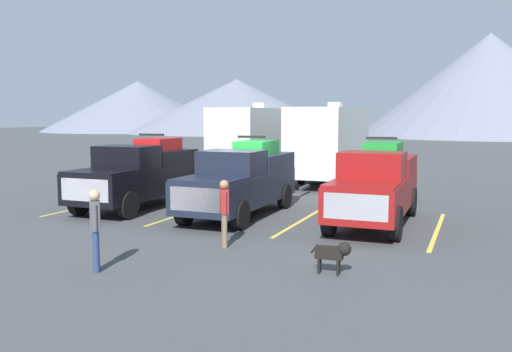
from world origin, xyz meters
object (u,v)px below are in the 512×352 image
at_px(pickup_truck_a, 139,173).
at_px(camper_trailer_a, 254,139).
at_px(camper_trailer_b, 330,141).
at_px(pickup_truck_c, 376,184).
at_px(pickup_truck_b, 241,179).
at_px(person_a, 224,209).
at_px(person_b, 95,224).
at_px(dog, 335,252).

distance_m(pickup_truck_a, camper_trailer_a, 9.57).
height_order(pickup_truck_a, camper_trailer_b, camper_trailer_b).
bearing_deg(pickup_truck_c, camper_trailer_a, 130.35).
height_order(camper_trailer_a, camper_trailer_b, camper_trailer_a).
height_order(pickup_truck_b, person_a, pickup_truck_b).
height_order(pickup_truck_b, pickup_truck_c, pickup_truck_c).
relative_size(pickup_truck_a, person_b, 3.20).
xyz_separation_m(pickup_truck_b, person_b, (-0.15, -7.09, -0.19)).
bearing_deg(dog, pickup_truck_b, 129.81).
bearing_deg(camper_trailer_a, person_a, -70.05).
bearing_deg(person_b, camper_trailer_b, 87.85).
bearing_deg(person_a, camper_trailer_a, 109.95).
relative_size(pickup_truck_b, pickup_truck_c, 1.01).
bearing_deg(camper_trailer_b, person_b, -92.15).
height_order(pickup_truck_a, dog, pickup_truck_a).
distance_m(pickup_truck_a, pickup_truck_b, 3.97).
height_order(pickup_truck_b, camper_trailer_b, camper_trailer_b).
relative_size(pickup_truck_c, person_b, 3.31).
bearing_deg(camper_trailer_a, pickup_truck_b, -69.45).
relative_size(pickup_truck_a, pickup_truck_b, 0.96).
distance_m(camper_trailer_b, person_b, 16.50).
height_order(camper_trailer_b, dog, camper_trailer_b).
distance_m(camper_trailer_b, person_a, 13.61).
bearing_deg(pickup_truck_a, pickup_truck_b, -0.09).
bearing_deg(camper_trailer_b, dog, -74.70).
height_order(camper_trailer_a, person_a, camper_trailer_a).
bearing_deg(person_a, dog, -21.68).
bearing_deg(person_a, camper_trailer_b, 93.94).
bearing_deg(pickup_truck_c, camper_trailer_b, 112.90).
relative_size(pickup_truck_c, camper_trailer_a, 0.72).
height_order(pickup_truck_c, person_b, pickup_truck_c).
bearing_deg(pickup_truck_a, camper_trailer_a, 87.60).
bearing_deg(camper_trailer_a, dog, -61.59).
xyz_separation_m(pickup_truck_a, camper_trailer_a, (0.40, 9.52, 0.86)).
height_order(pickup_truck_c, camper_trailer_a, camper_trailer_a).
bearing_deg(person_b, person_a, 62.01).
distance_m(pickup_truck_c, dog, 5.70).
xyz_separation_m(pickup_truck_a, person_b, (3.82, -7.10, -0.21)).
height_order(camper_trailer_a, dog, camper_trailer_a).
bearing_deg(person_a, pickup_truck_b, 108.55).
distance_m(pickup_truck_a, dog, 10.09).
relative_size(camper_trailer_b, dog, 10.03).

